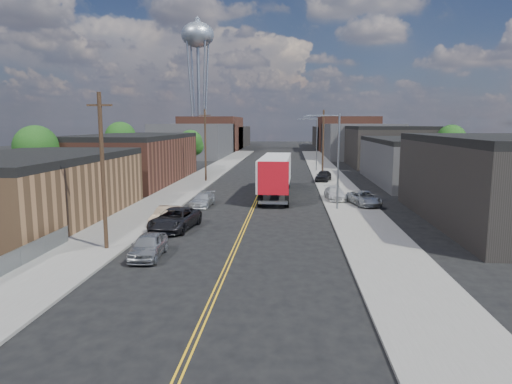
% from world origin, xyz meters
% --- Properties ---
extents(ground, '(260.00, 260.00, 0.00)m').
position_xyz_m(ground, '(0.00, 60.00, 0.00)').
color(ground, black).
rests_on(ground, ground).
extents(centerline, '(0.32, 120.00, 0.01)m').
position_xyz_m(centerline, '(0.00, 45.00, 0.01)').
color(centerline, gold).
rests_on(centerline, ground).
extents(sidewalk_left, '(5.00, 140.00, 0.15)m').
position_xyz_m(sidewalk_left, '(-9.50, 45.00, 0.07)').
color(sidewalk_left, slate).
rests_on(sidewalk_left, ground).
extents(sidewalk_right, '(5.00, 140.00, 0.15)m').
position_xyz_m(sidewalk_right, '(9.50, 45.00, 0.07)').
color(sidewalk_right, slate).
rests_on(sidewalk_right, ground).
extents(warehouse_tan, '(12.00, 22.00, 5.60)m').
position_xyz_m(warehouse_tan, '(-18.00, 18.00, 2.80)').
color(warehouse_tan, brown).
rests_on(warehouse_tan, ground).
extents(warehouse_brown, '(12.00, 26.00, 6.60)m').
position_xyz_m(warehouse_brown, '(-18.00, 44.00, 3.30)').
color(warehouse_brown, '#532C21').
rests_on(warehouse_brown, ground).
extents(industrial_right_b, '(14.00, 24.00, 6.10)m').
position_xyz_m(industrial_right_b, '(22.00, 46.00, 3.05)').
color(industrial_right_b, '#313133').
rests_on(industrial_right_b, ground).
extents(industrial_right_c, '(14.00, 22.00, 7.60)m').
position_xyz_m(industrial_right_c, '(22.00, 72.00, 3.80)').
color(industrial_right_c, black).
rests_on(industrial_right_c, ground).
extents(skyline_left_a, '(16.00, 30.00, 8.00)m').
position_xyz_m(skyline_left_a, '(-20.00, 95.00, 4.00)').
color(skyline_left_a, '#313133').
rests_on(skyline_left_a, ground).
extents(skyline_right_a, '(16.00, 30.00, 8.00)m').
position_xyz_m(skyline_right_a, '(20.00, 95.00, 4.00)').
color(skyline_right_a, '#313133').
rests_on(skyline_right_a, ground).
extents(skyline_left_b, '(16.00, 26.00, 10.00)m').
position_xyz_m(skyline_left_b, '(-20.00, 120.00, 5.00)').
color(skyline_left_b, '#532C21').
rests_on(skyline_left_b, ground).
extents(skyline_right_b, '(16.00, 26.00, 10.00)m').
position_xyz_m(skyline_right_b, '(20.00, 120.00, 5.00)').
color(skyline_right_b, '#532C21').
rests_on(skyline_right_b, ground).
extents(skyline_left_c, '(16.00, 40.00, 7.00)m').
position_xyz_m(skyline_left_c, '(-20.00, 140.00, 3.50)').
color(skyline_left_c, black).
rests_on(skyline_left_c, ground).
extents(skyline_right_c, '(16.00, 40.00, 7.00)m').
position_xyz_m(skyline_right_c, '(20.00, 140.00, 3.50)').
color(skyline_right_c, black).
rests_on(skyline_right_c, ground).
extents(water_tower, '(9.00, 9.00, 36.90)m').
position_xyz_m(water_tower, '(-22.00, 110.00, 30.65)').
color(water_tower, gray).
rests_on(water_tower, ground).
extents(streetlight_near, '(3.39, 0.25, 9.00)m').
position_xyz_m(streetlight_near, '(7.60, 25.00, 5.33)').
color(streetlight_near, gray).
rests_on(streetlight_near, ground).
extents(streetlight_far, '(3.39, 0.25, 9.00)m').
position_xyz_m(streetlight_far, '(7.60, 60.00, 5.33)').
color(streetlight_far, gray).
rests_on(streetlight_far, ground).
extents(utility_pole_left_near, '(1.60, 0.26, 10.00)m').
position_xyz_m(utility_pole_left_near, '(-8.20, 10.00, 5.14)').
color(utility_pole_left_near, black).
rests_on(utility_pole_left_near, ground).
extents(utility_pole_left_far, '(1.60, 0.26, 10.00)m').
position_xyz_m(utility_pole_left_far, '(-8.20, 45.00, 5.14)').
color(utility_pole_left_far, black).
rests_on(utility_pole_left_far, ground).
extents(utility_pole_right, '(1.60, 0.26, 10.00)m').
position_xyz_m(utility_pole_right, '(8.20, 48.00, 5.14)').
color(utility_pole_right, black).
rests_on(utility_pole_right, ground).
extents(tree_left_near, '(4.85, 4.76, 7.91)m').
position_xyz_m(tree_left_near, '(-23.94, 30.00, 5.18)').
color(tree_left_near, black).
rests_on(tree_left_near, ground).
extents(tree_left_mid, '(5.10, 5.04, 8.37)m').
position_xyz_m(tree_left_mid, '(-23.94, 55.00, 5.48)').
color(tree_left_mid, black).
rests_on(tree_left_mid, ground).
extents(tree_left_far, '(4.35, 4.20, 6.97)m').
position_xyz_m(tree_left_far, '(-13.94, 62.00, 4.57)').
color(tree_left_far, black).
rests_on(tree_left_far, ground).
extents(tree_right_far, '(4.85, 4.76, 7.91)m').
position_xyz_m(tree_right_far, '(30.06, 60.00, 5.18)').
color(tree_right_far, black).
rests_on(tree_right_far, ground).
extents(semi_truck, '(3.35, 17.36, 4.54)m').
position_xyz_m(semi_truck, '(1.96, 33.68, 2.58)').
color(semi_truck, silver).
rests_on(semi_truck, ground).
extents(car_left_a, '(1.94, 4.42, 1.48)m').
position_xyz_m(car_left_a, '(-5.00, 8.63, 0.74)').
color(car_left_a, '#96989A').
rests_on(car_left_a, ground).
extents(car_left_b, '(1.89, 4.43, 1.42)m').
position_xyz_m(car_left_b, '(-6.40, 17.85, 0.71)').
color(car_left_b, '#8E765D').
rests_on(car_left_b, ground).
extents(car_left_c, '(3.41, 6.14, 1.63)m').
position_xyz_m(car_left_c, '(-5.24, 16.00, 0.81)').
color(car_left_c, black).
rests_on(car_left_c, ground).
extents(car_left_d, '(2.15, 4.60, 1.30)m').
position_xyz_m(car_left_d, '(-5.00, 26.00, 0.65)').
color(car_left_d, '#BABEC0').
rests_on(car_left_d, ground).
extents(car_right_lot_a, '(3.30, 5.31, 1.37)m').
position_xyz_m(car_right_lot_a, '(10.83, 27.02, 0.84)').
color(car_right_lot_a, '#A6AAAB').
rests_on(car_right_lot_a, sidewalk_right).
extents(car_right_lot_b, '(2.22, 4.68, 1.32)m').
position_xyz_m(car_right_lot_b, '(8.29, 30.19, 0.81)').
color(car_right_lot_b, '#B7B7B7').
rests_on(car_right_lot_b, sidewalk_right).
extents(car_right_lot_c, '(2.82, 4.69, 1.50)m').
position_xyz_m(car_right_lot_c, '(8.20, 45.94, 0.90)').
color(car_right_lot_c, black).
rests_on(car_right_lot_c, sidewalk_right).
extents(car_ahead_truck, '(3.02, 6.03, 1.64)m').
position_xyz_m(car_ahead_truck, '(1.60, 50.11, 0.82)').
color(car_ahead_truck, black).
rests_on(car_ahead_truck, ground).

